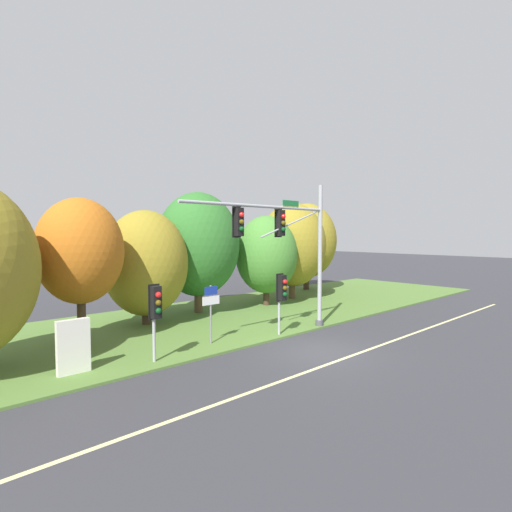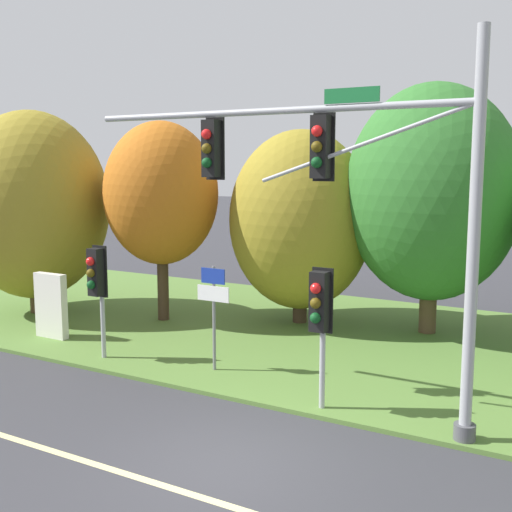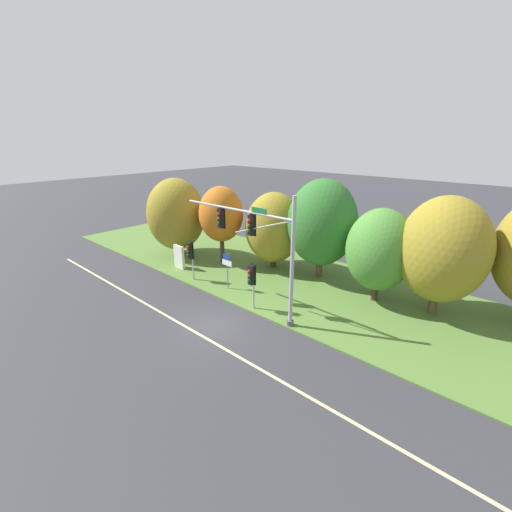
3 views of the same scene
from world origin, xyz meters
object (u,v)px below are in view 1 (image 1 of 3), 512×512
(pedestrian_signal_near_kerb, at_px, (282,291))
(tree_left_of_mast, at_px, (80,251))
(tree_furthest_back, at_px, (307,241))
(tree_tall_centre, at_px, (266,255))
(pedestrian_signal_further_along, at_px, (156,307))
(tree_mid_verge, at_px, (198,245))
(route_sign_post, at_px, (211,305))
(tree_right_far, at_px, (292,245))
(traffic_signal_mast, at_px, (289,239))
(tree_behind_signpost, at_px, (145,263))
(info_kiosk, at_px, (73,347))

(pedestrian_signal_near_kerb, xyz_separation_m, tree_left_of_mast, (-7.67, 4.65, 1.98))
(tree_left_of_mast, height_order, tree_furthest_back, tree_furthest_back)
(tree_tall_centre, xyz_separation_m, tree_furthest_back, (7.85, 3.10, 0.80))
(pedestrian_signal_further_along, relative_size, tree_left_of_mast, 0.46)
(pedestrian_signal_further_along, bearing_deg, tree_mid_verge, 46.31)
(pedestrian_signal_further_along, height_order, route_sign_post, pedestrian_signal_further_along)
(route_sign_post, relative_size, tree_furthest_back, 0.35)
(tree_mid_verge, xyz_separation_m, tree_right_far, (8.24, -0.32, -0.18))
(traffic_signal_mast, distance_m, route_sign_post, 4.97)
(traffic_signal_mast, distance_m, tree_tall_centre, 7.86)
(tree_right_far, bearing_deg, pedestrian_signal_near_kerb, -140.34)
(route_sign_post, xyz_separation_m, tree_right_far, (11.82, 5.91, 2.31))
(route_sign_post, height_order, tree_tall_centre, tree_tall_centre)
(tree_right_far, bearing_deg, tree_behind_signpost, -177.83)
(traffic_signal_mast, height_order, tree_tall_centre, traffic_signal_mast)
(traffic_signal_mast, xyz_separation_m, tree_furthest_back, (12.40, 9.41, -0.38))
(tree_behind_signpost, height_order, tree_mid_verge, tree_mid_verge)
(tree_mid_verge, xyz_separation_m, tree_furthest_back, (12.70, 2.09, 0.05))
(tree_tall_centre, relative_size, tree_right_far, 0.85)
(tree_left_of_mast, bearing_deg, tree_tall_centre, 7.52)
(tree_mid_verge, bearing_deg, pedestrian_signal_further_along, -133.69)
(pedestrian_signal_further_along, height_order, tree_furthest_back, tree_furthest_back)
(pedestrian_signal_further_along, distance_m, tree_right_far, 16.43)
(tree_furthest_back, bearing_deg, tree_mid_verge, -170.67)
(route_sign_post, distance_m, tree_behind_signpost, 5.68)
(pedestrian_signal_further_along, distance_m, tree_furthest_back, 21.49)
(route_sign_post, height_order, tree_behind_signpost, tree_behind_signpost)
(tree_left_of_mast, height_order, tree_right_far, tree_right_far)
(pedestrian_signal_further_along, bearing_deg, pedestrian_signal_near_kerb, -3.34)
(info_kiosk, bearing_deg, route_sign_post, -1.26)
(route_sign_post, distance_m, tree_right_far, 13.41)
(tree_left_of_mast, bearing_deg, info_kiosk, -113.07)
(traffic_signal_mast, xyz_separation_m, info_kiosk, (-9.67, 1.22, -3.68))
(info_kiosk, bearing_deg, pedestrian_signal_further_along, -18.08)
(tree_left_of_mast, bearing_deg, tree_furthest_back, 13.07)
(tree_behind_signpost, xyz_separation_m, tree_mid_verge, (3.90, 0.78, 0.90))
(pedestrian_signal_further_along, distance_m, info_kiosk, 3.08)
(tree_furthest_back, bearing_deg, pedestrian_signal_near_kerb, -143.92)
(pedestrian_signal_further_along, distance_m, tree_behind_signpost, 6.89)
(traffic_signal_mast, bearing_deg, route_sign_post, 164.27)
(tree_furthest_back, bearing_deg, tree_tall_centre, -158.45)
(tree_right_far, bearing_deg, info_kiosk, -161.82)
(tree_right_far, bearing_deg, traffic_signal_mast, -138.56)
(pedestrian_signal_near_kerb, distance_m, tree_mid_verge, 7.64)
(pedestrian_signal_near_kerb, height_order, route_sign_post, pedestrian_signal_near_kerb)
(pedestrian_signal_near_kerb, relative_size, route_sign_post, 1.14)
(tree_tall_centre, distance_m, tree_right_far, 3.50)
(tree_tall_centre, distance_m, tree_furthest_back, 8.47)
(tree_mid_verge, bearing_deg, tree_tall_centre, -11.79)
(route_sign_post, bearing_deg, tree_behind_signpost, 93.40)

